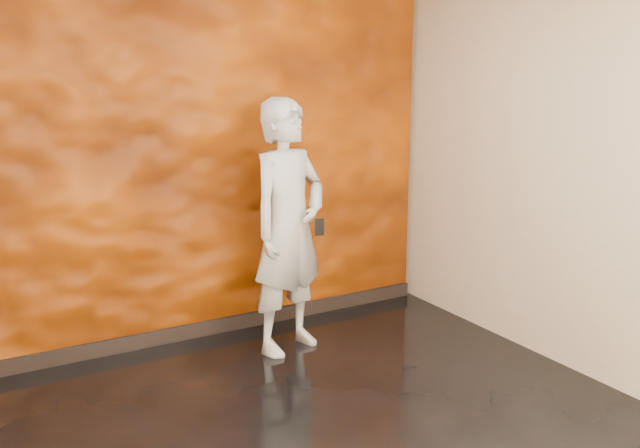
{
  "coord_description": "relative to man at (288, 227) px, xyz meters",
  "views": [
    {
      "loc": [
        -1.94,
        -3.2,
        2.18
      ],
      "look_at": [
        0.46,
        0.97,
        1.05
      ],
      "focal_mm": 40.0,
      "sensor_mm": 36.0,
      "label": 1
    }
  ],
  "objects": [
    {
      "name": "room",
      "position": [
        -0.42,
        -1.37,
        0.45
      ],
      "size": [
        4.02,
        4.02,
        2.81
      ],
      "color": "black",
      "rests_on": "ground"
    },
    {
      "name": "feature_wall",
      "position": [
        -0.42,
        0.59,
        0.43
      ],
      "size": [
        3.9,
        0.06,
        2.75
      ],
      "primitive_type": "cube",
      "color": "#C14F05",
      "rests_on": "ground"
    },
    {
      "name": "man",
      "position": [
        0.0,
        0.0,
        0.0
      ],
      "size": [
        0.81,
        0.66,
        1.91
      ],
      "primitive_type": "imported",
      "rotation": [
        0.0,
        0.0,
        0.33
      ],
      "color": "#A1A8B0",
      "rests_on": "ground"
    },
    {
      "name": "phone",
      "position": [
        0.12,
        -0.26,
        0.04
      ],
      "size": [
        0.07,
        0.03,
        0.13
      ],
      "primitive_type": "cube",
      "rotation": [
        0.0,
        0.0,
        -0.28
      ],
      "color": "black",
      "rests_on": "man"
    },
    {
      "name": "baseboard",
      "position": [
        -0.42,
        0.55,
        -0.89
      ],
      "size": [
        3.9,
        0.04,
        0.12
      ],
      "primitive_type": "cube",
      "color": "black",
      "rests_on": "ground"
    }
  ]
}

